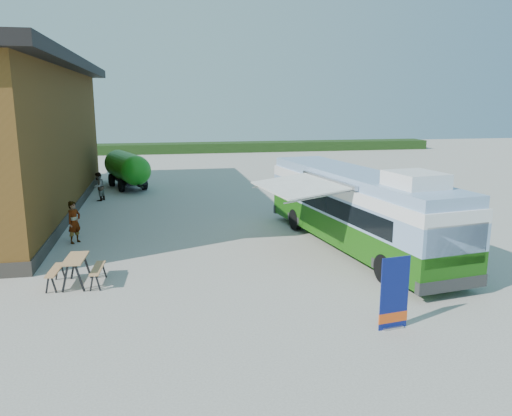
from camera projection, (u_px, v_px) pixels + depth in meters
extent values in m
plane|color=#BCB7AD|center=(232.00, 264.00, 17.15)|extent=(100.00, 100.00, 0.00)
cube|color=#264419|center=(253.00, 147.00, 54.99)|extent=(40.00, 3.00, 1.00)
cube|color=#266B11|center=(354.00, 227.00, 18.90)|extent=(3.80, 11.14, 1.00)
cube|color=#85A6D0|center=(355.00, 203.00, 18.71)|extent=(3.80, 11.14, 0.82)
cube|color=black|center=(323.00, 203.00, 18.76)|extent=(1.33, 9.02, 0.64)
cube|color=black|center=(375.00, 199.00, 19.49)|extent=(1.33, 9.02, 0.64)
cube|color=white|center=(356.00, 187.00, 18.58)|extent=(3.80, 11.14, 0.41)
cube|color=#85A6D0|center=(356.00, 177.00, 18.49)|extent=(3.64, 10.94, 0.36)
cube|color=white|center=(415.00, 179.00, 15.21)|extent=(1.67, 1.83, 0.46)
cube|color=black|center=(456.00, 246.00, 13.72)|extent=(2.04, 0.35, 1.18)
cube|color=#2D2D2D|center=(452.00, 284.00, 14.01)|extent=(2.33, 0.53, 0.36)
cube|color=#2D2D2D|center=(297.00, 208.00, 23.95)|extent=(2.33, 0.53, 0.36)
cylinder|color=black|center=(385.00, 269.00, 15.29)|extent=(0.40, 0.94, 0.91)
cylinder|color=black|center=(440.00, 262.00, 15.94)|extent=(0.40, 0.94, 0.91)
cylinder|color=black|center=(296.00, 219.00, 21.59)|extent=(0.40, 0.94, 0.91)
cylinder|color=black|center=(338.00, 216.00, 22.25)|extent=(0.40, 0.94, 0.91)
cube|color=white|center=(298.00, 188.00, 17.83)|extent=(2.84, 4.05, 0.29)
cube|color=#A5A8AD|center=(328.00, 182.00, 18.17)|extent=(0.72, 4.03, 0.15)
cylinder|color=#A5A8AD|center=(318.00, 199.00, 16.40)|extent=(2.42, 0.39, 0.31)
cylinder|color=#A5A8AD|center=(282.00, 184.00, 19.31)|extent=(2.42, 0.39, 0.31)
cube|color=navy|center=(394.00, 293.00, 12.10)|extent=(0.78, 0.14, 1.84)
cube|color=#E34E15|center=(393.00, 317.00, 12.23)|extent=(0.80, 0.15, 0.26)
cube|color=#A5A8AD|center=(392.00, 327.00, 12.29)|extent=(0.57, 0.26, 0.06)
cylinder|color=#A5A8AD|center=(394.00, 293.00, 12.12)|extent=(0.03, 0.03, 1.84)
cube|color=tan|center=(75.00, 258.00, 15.01)|extent=(0.64, 1.39, 0.05)
cube|color=tan|center=(55.00, 270.00, 15.00)|extent=(0.36, 1.37, 0.04)
cube|color=tan|center=(98.00, 268.00, 15.16)|extent=(0.36, 1.37, 0.04)
cube|color=black|center=(65.00, 279.00, 14.52)|extent=(0.06, 0.06, 0.84)
cube|color=black|center=(80.00, 278.00, 14.58)|extent=(0.06, 0.06, 0.84)
cube|color=black|center=(74.00, 266.00, 15.62)|extent=(0.06, 0.06, 0.84)
cube|color=black|center=(87.00, 266.00, 15.67)|extent=(0.06, 0.06, 0.84)
imported|color=#999999|center=(74.00, 222.00, 19.53)|extent=(0.69, 0.73, 1.68)
imported|color=#999999|center=(98.00, 187.00, 27.78)|extent=(0.86, 0.95, 1.60)
cylinder|color=#1E8C19|center=(127.00, 167.00, 31.75)|extent=(3.01, 4.41, 1.82)
sphere|color=#1E8C19|center=(136.00, 171.00, 30.04)|extent=(1.82, 1.82, 1.82)
sphere|color=#1E8C19|center=(118.00, 163.00, 33.47)|extent=(1.82, 1.82, 1.82)
cube|color=black|center=(127.00, 179.00, 31.92)|extent=(2.50, 4.41, 0.20)
cube|color=black|center=(140.00, 186.00, 29.71)|extent=(0.50, 1.19, 0.10)
cylinder|color=black|center=(121.00, 185.00, 30.59)|extent=(0.50, 0.85, 0.81)
cylinder|color=black|center=(144.00, 183.00, 31.27)|extent=(0.50, 0.85, 0.81)
cylinder|color=black|center=(112.00, 180.00, 32.64)|extent=(0.50, 0.85, 0.81)
cylinder|color=black|center=(133.00, 178.00, 33.33)|extent=(0.50, 0.85, 0.81)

